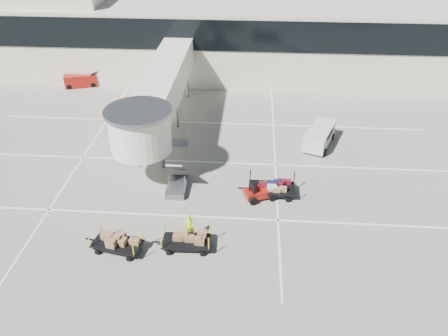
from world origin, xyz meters
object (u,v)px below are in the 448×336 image
at_px(box_cart_far, 117,243).
at_px(ground_worker, 190,227).
at_px(box_cart_near, 187,241).
at_px(baggage_tug, 261,192).
at_px(minivan, 320,134).
at_px(suitcase_cart, 272,188).
at_px(belt_loader, 81,80).

height_order(box_cart_far, ground_worker, ground_worker).
relative_size(box_cart_near, ground_worker, 2.00).
bearing_deg(baggage_tug, box_cart_near, -151.64).
distance_m(ground_worker, minivan, 15.99).
bearing_deg(ground_worker, box_cart_far, -170.68).
xyz_separation_m(baggage_tug, suitcase_cart, (0.80, 0.43, 0.07)).
bearing_deg(minivan, ground_worker, -105.77).
distance_m(suitcase_cart, belt_loader, 28.34).
distance_m(box_cart_near, minivan, 16.76).
xyz_separation_m(baggage_tug, minivan, (5.08, 8.14, 0.45)).
distance_m(baggage_tug, minivan, 9.60).
bearing_deg(ground_worker, minivan, 44.28).
bearing_deg(baggage_tug, belt_loader, 113.99).
xyz_separation_m(suitcase_cart, ground_worker, (-5.32, -5.09, 0.32)).
height_order(suitcase_cart, ground_worker, ground_worker).
distance_m(box_cart_near, belt_loader, 29.49).
bearing_deg(box_cart_near, box_cart_far, -174.44).
bearing_deg(ground_worker, suitcase_cart, 34.88).
bearing_deg(baggage_tug, minivan, 36.16).
distance_m(baggage_tug, suitcase_cart, 0.91).
relative_size(box_cart_far, belt_loader, 0.96).
bearing_deg(box_cart_near, ground_worker, 82.81).
bearing_deg(box_cart_near, baggage_tug, 48.59).
bearing_deg(baggage_tug, ground_worker, -156.05).
xyz_separation_m(box_cart_far, belt_loader, (-11.27, 25.61, 0.10)).
height_order(baggage_tug, minivan, minivan).
distance_m(box_cart_near, box_cart_far, 4.28).
distance_m(ground_worker, belt_loader, 28.79).
relative_size(ground_worker, minivan, 0.39).
xyz_separation_m(ground_worker, belt_loader, (-15.61, 24.19, -0.24)).
bearing_deg(box_cart_near, suitcase_cart, 46.20).
bearing_deg(minivan, suitcase_cart, -97.94).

